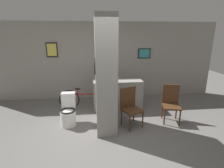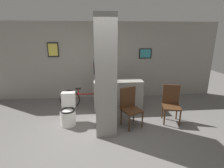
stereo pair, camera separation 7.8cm
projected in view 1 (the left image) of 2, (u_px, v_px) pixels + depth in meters
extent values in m
plane|color=slate|center=(107.00, 138.00, 3.85)|extent=(14.00, 14.00, 0.00)
cube|color=gray|center=(101.00, 61.00, 6.00)|extent=(8.00, 0.06, 2.60)
cube|color=black|center=(52.00, 50.00, 5.69)|extent=(0.36, 0.02, 0.48)
cube|color=#E0CC4C|center=(52.00, 50.00, 5.68)|extent=(0.30, 0.01, 0.39)
cube|color=black|center=(144.00, 53.00, 6.04)|extent=(0.44, 0.02, 0.34)
cube|color=teal|center=(144.00, 53.00, 6.03)|extent=(0.36, 0.01, 0.28)
cube|color=gray|center=(105.00, 74.00, 4.03)|extent=(0.45, 1.12, 2.60)
cylinder|color=black|center=(95.00, 66.00, 3.72)|extent=(0.03, 0.40, 0.40)
cylinder|color=red|center=(94.00, 66.00, 3.72)|extent=(0.01, 0.07, 0.07)
cube|color=gray|center=(118.00, 95.00, 5.27)|extent=(1.45, 0.44, 0.87)
cylinder|color=white|center=(68.00, 118.00, 4.32)|extent=(0.38, 0.38, 0.38)
torus|color=black|center=(68.00, 111.00, 4.27)|extent=(0.37, 0.37, 0.04)
cube|color=white|center=(69.00, 100.00, 4.45)|extent=(0.34, 0.20, 0.39)
cylinder|color=#4C2D19|center=(130.00, 123.00, 4.05)|extent=(0.04, 0.04, 0.40)
cylinder|color=#4C2D19|center=(143.00, 120.00, 4.22)|extent=(0.04, 0.04, 0.40)
cylinder|color=#4C2D19|center=(122.00, 117.00, 4.36)|extent=(0.04, 0.04, 0.40)
cylinder|color=#4C2D19|center=(134.00, 114.00, 4.53)|extent=(0.04, 0.04, 0.40)
cube|color=#4C2D19|center=(132.00, 110.00, 4.23)|extent=(0.56, 0.56, 0.04)
cube|color=#4C2D19|center=(128.00, 97.00, 4.32)|extent=(0.41, 0.19, 0.51)
cylinder|color=#4C2D19|center=(164.00, 117.00, 4.35)|extent=(0.04, 0.04, 0.40)
cylinder|color=#4C2D19|center=(180.00, 118.00, 4.31)|extent=(0.04, 0.04, 0.40)
cylinder|color=#4C2D19|center=(162.00, 111.00, 4.70)|extent=(0.04, 0.04, 0.40)
cylinder|color=#4C2D19|center=(176.00, 112.00, 4.66)|extent=(0.04, 0.04, 0.40)
cube|color=#4C2D19|center=(171.00, 106.00, 4.45)|extent=(0.51, 0.51, 0.04)
cube|color=#4C2D19|center=(171.00, 94.00, 4.56)|extent=(0.42, 0.12, 0.51)
torus|color=black|center=(69.00, 100.00, 5.23)|extent=(0.61, 0.04, 0.61)
torus|color=black|center=(104.00, 98.00, 5.34)|extent=(0.61, 0.04, 0.61)
cylinder|color=maroon|center=(87.00, 94.00, 5.24)|extent=(0.96, 0.04, 0.04)
cylinder|color=maroon|center=(78.00, 94.00, 5.22)|extent=(0.03, 0.03, 0.31)
cylinder|color=maroon|center=(102.00, 94.00, 5.29)|extent=(0.03, 0.03, 0.28)
cube|color=black|center=(78.00, 89.00, 5.17)|extent=(0.16, 0.06, 0.04)
cylinder|color=#262626|center=(102.00, 89.00, 5.25)|extent=(0.03, 0.42, 0.03)
cylinder|color=#19598C|center=(112.00, 77.00, 5.15)|extent=(0.06, 0.06, 0.20)
cylinder|color=#19598C|center=(112.00, 72.00, 5.11)|extent=(0.02, 0.02, 0.09)
sphere|color=#333333|center=(112.00, 71.00, 5.10)|extent=(0.03, 0.03, 0.03)
cylinder|color=silver|center=(109.00, 79.00, 5.05)|extent=(0.07, 0.07, 0.17)
cylinder|color=silver|center=(109.00, 74.00, 5.01)|extent=(0.03, 0.03, 0.07)
sphere|color=#333333|center=(109.00, 73.00, 5.00)|extent=(0.03, 0.03, 0.03)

